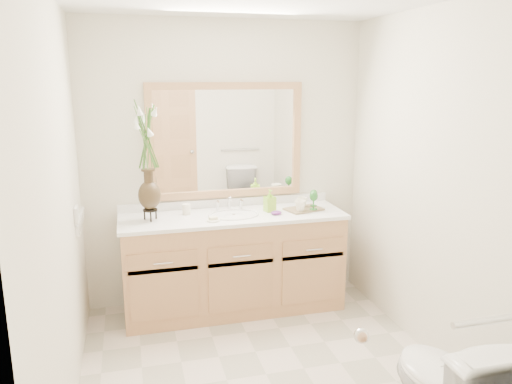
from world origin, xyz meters
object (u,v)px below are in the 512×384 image
object	(u,v)px
flower_vase	(147,148)
tray	(304,209)
soap_bottle	(270,202)
tumbler	(186,209)

from	to	relation	value
flower_vase	tray	bearing A→B (deg)	-0.79
flower_vase	soap_bottle	xyz separation A→B (m)	(0.98, 0.02, -0.49)
tumbler	tray	size ratio (longest dim) A/B	0.29
tumbler	tray	xyz separation A→B (m)	(0.98, -0.11, -0.04)
tray	tumbler	bearing A→B (deg)	157.86
flower_vase	tumbler	bearing A→B (deg)	17.83
soap_bottle	flower_vase	bearing A→B (deg)	169.26
flower_vase	soap_bottle	bearing A→B (deg)	0.88
tray	flower_vase	bearing A→B (deg)	163.62
flower_vase	tumbler	size ratio (longest dim) A/B	9.82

